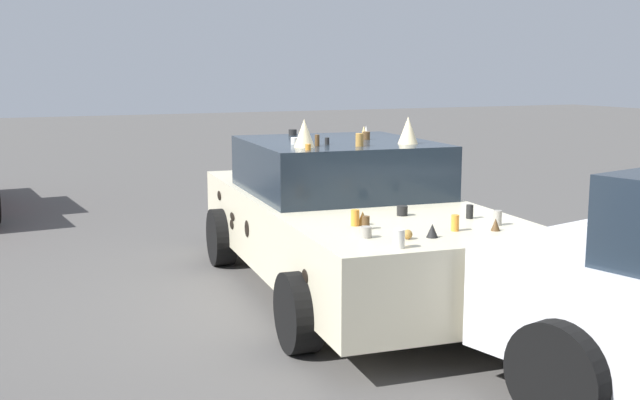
% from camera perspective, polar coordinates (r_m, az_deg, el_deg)
% --- Properties ---
extents(ground_plane, '(60.00, 60.00, 0.00)m').
position_cam_1_polar(ground_plane, '(7.44, 2.12, -6.69)').
color(ground_plane, '#514F4C').
extents(art_car_decorated, '(4.61, 2.39, 1.66)m').
position_cam_1_polar(art_car_decorated, '(7.34, 1.97, -1.32)').
color(art_car_decorated, beige).
rests_on(art_car_decorated, ground).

